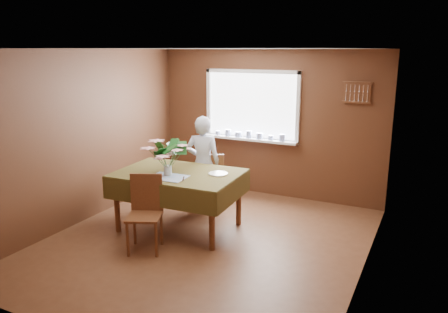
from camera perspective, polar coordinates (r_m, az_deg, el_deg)
The scene contains 15 objects.
floor at distance 5.93m, azimuth -2.40°, elevation -11.07°, with size 4.50×4.50×0.00m, color #56311D.
ceiling at distance 5.38m, azimuth -2.68°, elevation 13.88°, with size 4.50×4.50×0.00m, color white.
wall_back at distance 7.53m, azimuth 5.76°, elevation 4.26°, with size 4.00×4.00×0.00m, color brown.
wall_front at distance 3.79m, azimuth -19.26°, elevation -6.16°, with size 4.00×4.00×0.00m, color brown.
wall_left at distance 6.70m, azimuth -17.72°, elevation 2.47°, with size 4.50×4.50×0.00m, color brown.
wall_right at distance 4.90m, azimuth 18.42°, elevation -1.59°, with size 4.50×4.50×0.00m, color brown.
window_assembly at distance 7.57m, azimuth 3.52°, elevation 5.07°, with size 1.72×0.20×1.22m.
spoon_rack at distance 7.04m, azimuth 16.99°, elevation 8.00°, with size 0.44×0.05×0.33m.
dining_table at distance 6.14m, azimuth -5.98°, elevation -2.98°, with size 1.76×1.25×0.84m.
chair_far at distance 6.94m, azimuth -1.58°, elevation -2.84°, with size 0.51×0.51×0.92m.
chair_near at distance 5.66m, azimuth -10.22°, elevation -6.78°, with size 0.54×0.54×0.96m.
seated_woman at distance 6.80m, azimuth -2.74°, elevation -0.99°, with size 0.55×0.36×1.51m, color white.
flower_bouquet at distance 5.91m, azimuth -7.41°, elevation 0.40°, with size 0.55×0.55×0.47m.
side_plate at distance 5.99m, azimuth -0.76°, elevation -2.24°, with size 0.27×0.27×0.01m, color white.
table_knife at distance 5.77m, azimuth -5.33°, elevation -2.91°, with size 0.02×0.20×0.00m, color silver.
Camera 1 is at (2.60, -4.70, 2.49)m, focal length 35.00 mm.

